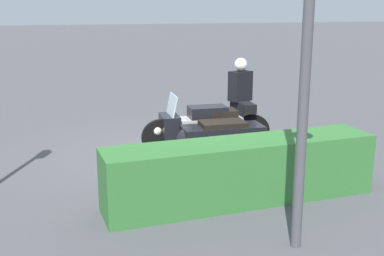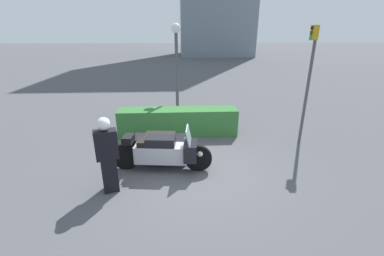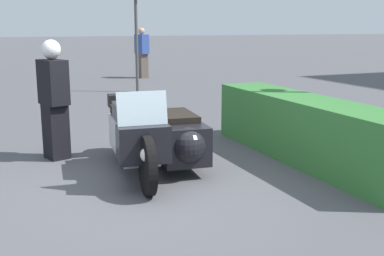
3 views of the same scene
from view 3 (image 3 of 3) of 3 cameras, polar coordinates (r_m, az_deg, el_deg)
ground_plane at (r=5.84m, az=-5.74°, el=-7.22°), size 160.00×160.00×0.00m
police_motorcycle at (r=6.42m, az=-4.25°, el=-0.92°), size 2.58×1.38×1.17m
officer_rider at (r=7.21m, az=-16.05°, el=3.57°), size 0.54×0.42×1.73m
hedge_bush_curbside at (r=7.09m, az=13.58°, el=-0.22°), size 4.03×0.79×0.91m
traffic_light_far at (r=14.17m, az=-6.65°, el=12.42°), size 0.22×0.28×3.04m
pedestrian_bystander at (r=18.04m, az=-5.96°, el=8.84°), size 0.59×0.45×1.83m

